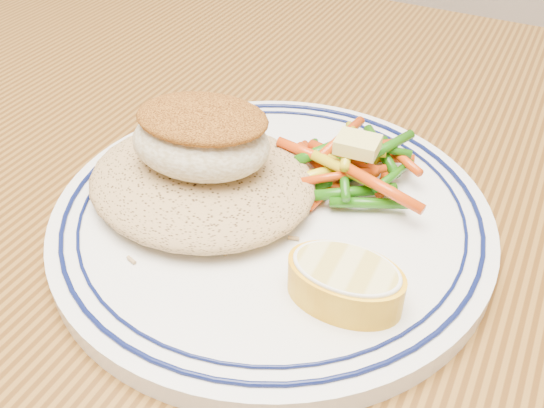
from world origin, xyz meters
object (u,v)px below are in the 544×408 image
(plate, at_px, (272,216))
(fish_fillet, at_px, (201,137))
(vegetable_pile, at_px, (352,164))
(lemon_wedge, at_px, (345,281))
(rice_pilaf, at_px, (202,177))
(dining_table, at_px, (284,348))

(plate, relative_size, fish_fillet, 2.86)
(plate, xyz_separation_m, vegetable_pile, (0.03, 0.05, 0.02))
(lemon_wedge, bearing_deg, vegetable_pile, 109.25)
(fish_fillet, xyz_separation_m, vegetable_pile, (0.08, 0.06, -0.03))
(plate, height_order, rice_pilaf, rice_pilaf)
(vegetable_pile, height_order, lemon_wedge, vegetable_pile)
(plate, relative_size, lemon_wedge, 4.30)
(plate, distance_m, rice_pilaf, 0.05)
(plate, distance_m, lemon_wedge, 0.09)
(rice_pilaf, relative_size, lemon_wedge, 2.31)
(dining_table, distance_m, plate, 0.11)
(fish_fillet, bearing_deg, rice_pilaf, -143.01)
(dining_table, relative_size, rice_pilaf, 9.69)
(plate, xyz_separation_m, lemon_wedge, (0.07, -0.05, 0.02))
(dining_table, height_order, plate, plate)
(rice_pilaf, height_order, lemon_wedge, rice_pilaf)
(dining_table, relative_size, vegetable_pile, 13.55)
(fish_fillet, bearing_deg, dining_table, -10.97)
(rice_pilaf, xyz_separation_m, vegetable_pile, (0.08, 0.06, -0.00))
(vegetable_pile, relative_size, lemon_wedge, 1.66)
(rice_pilaf, relative_size, vegetable_pile, 1.40)
(lemon_wedge, bearing_deg, plate, 144.07)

